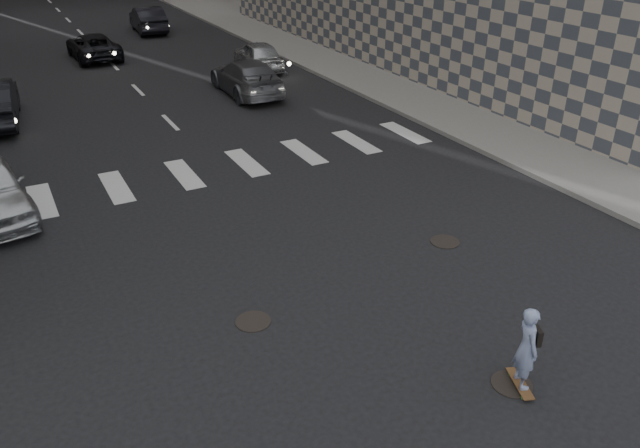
# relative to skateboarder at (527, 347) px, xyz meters

# --- Properties ---
(ground) EXTENTS (160.00, 160.00, 0.00)m
(ground) POSITION_rel_skateboarder_xyz_m (-1.28, 2.60, -0.83)
(ground) COLOR black
(ground) RESTS_ON ground
(sidewalk_right) EXTENTS (13.00, 80.00, 0.15)m
(sidewalk_right) POSITION_rel_skateboarder_xyz_m (13.22, 22.60, -0.76)
(sidewalk_right) COLOR gray
(sidewalk_right) RESTS_ON ground
(manhole_a) EXTENTS (0.70, 0.70, 0.02)m
(manhole_a) POSITION_rel_skateboarder_xyz_m (-0.08, 0.10, -0.82)
(manhole_a) COLOR black
(manhole_a) RESTS_ON ground
(manhole_b) EXTENTS (0.70, 0.70, 0.02)m
(manhole_b) POSITION_rel_skateboarder_xyz_m (-3.28, 3.80, -0.82)
(manhole_b) COLOR black
(manhole_b) RESTS_ON ground
(manhole_c) EXTENTS (0.70, 0.70, 0.02)m
(manhole_c) POSITION_rel_skateboarder_xyz_m (2.02, 4.60, -0.82)
(manhole_c) COLOR black
(manhole_c) RESTS_ON ground
(skateboarder) EXTENTS (0.54, 0.82, 1.59)m
(skateboarder) POSITION_rel_skateboarder_xyz_m (0.00, 0.00, 0.00)
(skateboarder) COLOR brown
(skateboarder) RESTS_ON ground
(traffic_car_b) EXTENTS (2.15, 4.97, 1.42)m
(traffic_car_b) POSITION_rel_skateboarder_xyz_m (2.69, 18.84, -0.12)
(traffic_car_b) COLOR slate
(traffic_car_b) RESTS_ON ground
(traffic_car_c) EXTENTS (2.27, 4.65, 1.27)m
(traffic_car_c) POSITION_rel_skateboarder_xyz_m (-1.80, 28.60, -0.20)
(traffic_car_c) COLOR black
(traffic_car_c) RESTS_ON ground
(traffic_car_d) EXTENTS (2.00, 4.13, 1.36)m
(traffic_car_d) POSITION_rel_skateboarder_xyz_m (4.80, 22.60, -0.15)
(traffic_car_d) COLOR silver
(traffic_car_d) RESTS_ON ground
(traffic_car_e) EXTENTS (1.90, 4.73, 1.53)m
(traffic_car_e) POSITION_rel_skateboarder_xyz_m (2.53, 34.60, -0.07)
(traffic_car_e) COLOR black
(traffic_car_e) RESTS_ON ground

